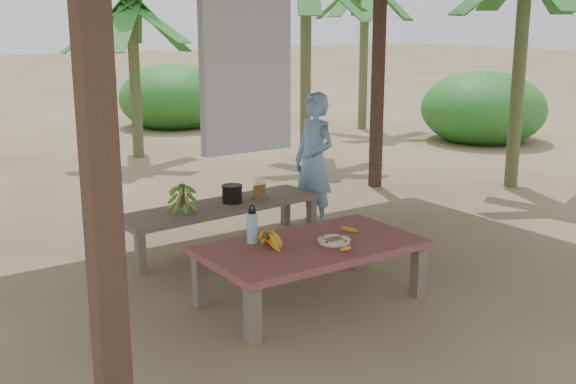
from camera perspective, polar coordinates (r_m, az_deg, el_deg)
ground at (r=6.76m, az=1.94°, el=-6.37°), size 80.00×80.00×0.00m
work_table at (r=5.98m, az=1.84°, el=-4.71°), size 1.82×1.03×0.50m
bench at (r=7.40m, az=-5.36°, el=-1.41°), size 2.23×0.74×0.45m
ripe_banana_bunch at (r=5.82m, az=-1.73°, el=-3.76°), size 0.26×0.22×0.15m
plate at (r=5.98m, az=3.65°, el=-3.87°), size 0.27×0.27×0.04m
loose_banana_front at (r=5.78m, az=4.56°, el=-4.48°), size 0.17×0.09×0.04m
loose_banana_side at (r=6.29m, az=4.91°, el=-2.97°), size 0.12×0.15×0.04m
water_flask at (r=5.96m, az=-2.85°, el=-2.75°), size 0.09×0.09×0.32m
green_banana_stalk at (r=7.13m, az=-8.36°, el=-0.42°), size 0.27×0.27×0.29m
cooking_pot at (r=7.45m, az=-4.44°, el=-0.16°), size 0.21×0.21×0.18m
skewer_rack at (r=7.57m, az=-2.27°, el=0.36°), size 0.18×0.09×0.24m
woman at (r=7.95m, az=2.08°, el=2.42°), size 0.41×0.58×1.52m
banana_plant_n at (r=12.20m, az=-12.24°, el=13.26°), size 1.80×1.80×2.75m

